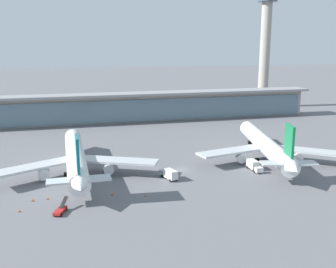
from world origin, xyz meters
TOP-DOWN VIEW (x-y plane):
  - ground_plane at (0.00, 0.00)m, footprint 1200.00×1200.00m
  - airliner_left_stand at (-32.97, 3.72)m, footprint 49.94×64.75m
  - airliner_centre_stand at (31.06, 2.33)m, footprint 48.66×64.27m
  - service_truck_near_nose_red at (-37.57, -25.06)m, footprint 3.75×6.83m
  - service_truck_under_wing_white at (22.20, -6.72)m, footprint 2.46×7.33m
  - service_truck_mid_apron_grey at (-6.26, -8.22)m, footprint 4.43×7.65m
  - terminal_building at (0.00, 84.27)m, footprint 194.24×12.80m
  - control_tower at (88.26, 112.92)m, footprint 12.00×12.00m
  - safety_cone_alpha at (-47.24, -21.82)m, footprint 0.62×0.62m
  - safety_cone_bravo at (-40.84, -15.30)m, footprint 0.62×0.62m
  - safety_cone_charlie at (-44.58, -15.68)m, footprint 0.62×0.62m
  - safety_cone_delta at (-15.80, -19.68)m, footprint 0.62×0.62m
  - safety_cone_echo at (-24.30, -16.61)m, footprint 0.62×0.62m

SIDE VIEW (x-z plane):
  - ground_plane at x=0.00m, z-range 0.00..0.00m
  - safety_cone_alpha at x=-47.24m, z-range -0.03..0.67m
  - safety_cone_bravo at x=-40.84m, z-range -0.03..0.67m
  - safety_cone_charlie at x=-44.58m, z-range -0.03..0.67m
  - safety_cone_delta at x=-15.80m, z-range -0.03..0.67m
  - safety_cone_echo at x=-24.30m, z-range -0.03..0.67m
  - service_truck_near_nose_red at x=-37.57m, z-range -0.54..2.16m
  - service_truck_under_wing_white at x=22.20m, z-range 0.14..3.24m
  - service_truck_mid_apron_grey at x=-6.26m, z-range 0.14..3.24m
  - airliner_left_stand at x=-32.97m, z-range -3.20..14.08m
  - airliner_centre_stand at x=31.06m, z-range -3.20..14.08m
  - terminal_building at x=0.00m, z-range 0.27..15.47m
  - control_tower at x=88.26m, z-range 3.41..80.89m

